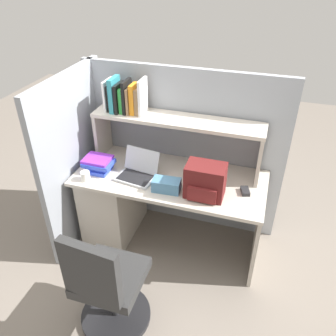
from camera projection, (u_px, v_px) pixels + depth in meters
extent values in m
plane|color=slate|center=(170.00, 240.00, 3.30)|extent=(8.00, 8.00, 0.00)
cube|color=beige|center=(170.00, 178.00, 2.91)|extent=(1.60, 0.70, 0.03)
cube|color=#B6AD9F|center=(114.00, 200.00, 3.25)|extent=(0.40, 0.64, 0.70)
cube|color=#B6AD9F|center=(258.00, 230.00, 2.91)|extent=(0.03, 0.64, 0.70)
cube|color=gray|center=(182.00, 151.00, 3.18)|extent=(1.84, 0.05, 1.55)
cube|color=gray|center=(77.00, 159.00, 3.05)|extent=(0.05, 1.06, 1.55)
cube|color=#B3A99C|center=(103.00, 133.00, 3.12)|extent=(0.03, 0.28, 0.42)
cube|color=#B3A99C|center=(260.00, 157.00, 2.77)|extent=(0.03, 0.28, 0.42)
cube|color=beige|center=(177.00, 120.00, 2.82)|extent=(1.44, 0.28, 0.03)
cube|color=white|center=(108.00, 95.00, 2.90)|extent=(0.02, 0.18, 0.26)
cube|color=black|center=(111.00, 97.00, 2.91)|extent=(0.02, 0.14, 0.22)
cube|color=teal|center=(114.00, 94.00, 2.87)|extent=(0.04, 0.17, 0.29)
cube|color=black|center=(119.00, 97.00, 2.87)|extent=(0.03, 0.18, 0.24)
cube|color=green|center=(123.00, 100.00, 2.87)|extent=(0.03, 0.13, 0.21)
cube|color=black|center=(127.00, 96.00, 2.86)|extent=(0.03, 0.17, 0.27)
cube|color=olive|center=(130.00, 100.00, 2.86)|extent=(0.02, 0.17, 0.22)
cube|color=orange|center=(134.00, 99.00, 2.84)|extent=(0.04, 0.13, 0.25)
cube|color=olive|center=(139.00, 101.00, 2.85)|extent=(0.03, 0.15, 0.22)
cube|color=white|center=(143.00, 97.00, 2.81)|extent=(0.02, 0.17, 0.30)
cube|color=#B7BABF|center=(136.00, 178.00, 2.87)|extent=(0.34, 0.26, 0.02)
cube|color=black|center=(135.00, 177.00, 2.86)|extent=(0.29, 0.21, 0.00)
cube|color=#B7BABF|center=(142.00, 160.00, 2.90)|extent=(0.32, 0.12, 0.19)
cube|color=#3F72CC|center=(142.00, 160.00, 2.89)|extent=(0.28, 0.10, 0.16)
cube|color=#591919|center=(205.00, 180.00, 2.62)|extent=(0.30, 0.20, 0.27)
cube|color=maroon|center=(202.00, 195.00, 2.57)|extent=(0.22, 0.04, 0.12)
cube|color=#262628|center=(245.00, 191.00, 2.71)|extent=(0.09, 0.12, 0.03)
cylinder|color=white|center=(85.00, 176.00, 2.84)|extent=(0.08, 0.08, 0.08)
cube|color=teal|center=(166.00, 185.00, 2.72)|extent=(0.23, 0.14, 0.10)
cube|color=blue|center=(99.00, 169.00, 2.97)|extent=(0.19, 0.18, 0.03)
cube|color=blue|center=(100.00, 165.00, 2.96)|extent=(0.20, 0.17, 0.03)
cube|color=blue|center=(99.00, 163.00, 2.94)|extent=(0.25, 0.18, 0.03)
cube|color=purple|center=(97.00, 159.00, 2.93)|extent=(0.23, 0.19, 0.02)
cylinder|color=black|center=(116.00, 315.00, 2.61)|extent=(0.52, 0.52, 0.04)
cylinder|color=#262628|center=(114.00, 296.00, 2.49)|extent=(0.05, 0.05, 0.41)
cube|color=#2D2D2D|center=(111.00, 277.00, 2.37)|extent=(0.44, 0.44, 0.08)
cube|color=#2D2D2D|center=(90.00, 273.00, 2.08)|extent=(0.40, 0.09, 0.44)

